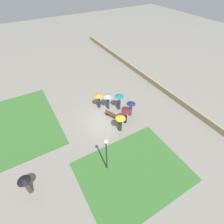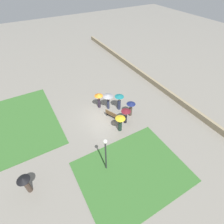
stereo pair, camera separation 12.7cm
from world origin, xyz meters
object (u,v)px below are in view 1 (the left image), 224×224
crowd_person_teal (119,100)px  crowd_person_navy (131,106)px  park_bench (112,115)px  lamp_post (106,151)px  crowd_person_yellow (120,122)px  crowd_person_maroon (126,113)px  crowd_person_grey (108,97)px  crowd_person_orange (99,98)px  lone_walker_mid_plaza (26,183)px

crowd_person_teal → crowd_person_navy: 1.62m
crowd_person_teal → park_bench: bearing=-139.0°
lamp_post → crowd_person_yellow: bearing=-46.3°
crowd_person_teal → crowd_person_maroon: 2.33m
park_bench → crowd_person_yellow: crowd_person_yellow is taller
park_bench → crowd_person_grey: size_ratio=0.83×
crowd_person_maroon → lamp_post: bearing=-91.9°
crowd_person_grey → crowd_person_orange: bearing=-112.5°
crowd_person_navy → lone_walker_mid_plaza: bearing=41.0°
crowd_person_grey → lone_walker_mid_plaza: (-5.50, 9.83, -0.35)m
crowd_person_yellow → crowd_person_orange: bearing=-118.1°
crowd_person_maroon → crowd_person_grey: crowd_person_grey is taller
crowd_person_maroon → crowd_person_navy: crowd_person_navy is taller
crowd_person_maroon → crowd_person_grey: bearing=145.6°
crowd_person_yellow → crowd_person_orange: (4.31, 0.19, 0.17)m
crowd_person_yellow → crowd_person_grey: (3.61, -0.64, 0.36)m
crowd_person_navy → crowd_person_yellow: bearing=57.1°
crowd_person_maroon → crowd_person_yellow: bearing=-101.5°
crowd_person_yellow → crowd_person_navy: bearing=-178.6°
crowd_person_grey → crowd_person_yellow: bearing=7.4°
crowd_person_yellow → crowd_person_orange: 4.32m
crowd_person_orange → crowd_person_grey: crowd_person_grey is taller
lamp_post → crowd_person_teal: (6.04, -4.94, -1.13)m
crowd_person_maroon → lone_walker_mid_plaza: (-2.54, 10.27, -0.07)m
crowd_person_navy → lone_walker_mid_plaza: 11.85m
crowd_person_teal → lamp_post: bearing=-120.8°
lamp_post → crowd_person_maroon: lamp_post is taller
crowd_person_orange → lone_walker_mid_plaza: (-6.19, 9.00, -0.16)m
park_bench → crowd_person_grey: (1.63, -0.42, 1.11)m
crowd_person_maroon → crowd_person_teal: bearing=122.6°
crowd_person_yellow → park_bench: bearing=-126.9°
lamp_post → park_bench: bearing=-34.3°
park_bench → crowd_person_navy: crowd_person_navy is taller
crowd_person_orange → crowd_person_teal: bearing=115.7°
crowd_person_yellow → lone_walker_mid_plaza: (-1.88, 9.19, 0.00)m
lamp_post → lone_walker_mid_plaza: (1.24, 5.92, -1.23)m
crowd_person_teal → lone_walker_mid_plaza: (-4.79, 10.86, -0.10)m
lone_walker_mid_plaza → lamp_post: bearing=129.9°
crowd_person_orange → crowd_person_grey: (-0.70, -0.83, 0.19)m
crowd_person_maroon → crowd_person_orange: (3.65, 1.27, 0.10)m
crowd_person_yellow → lone_walker_mid_plaza: lone_walker_mid_plaza is taller
crowd_person_orange → lone_walker_mid_plaza: crowd_person_orange is taller
crowd_person_teal → crowd_person_grey: crowd_person_grey is taller
crowd_person_teal → crowd_person_orange: (1.40, 1.86, 0.07)m
crowd_person_teal → crowd_person_orange: crowd_person_teal is taller
park_bench → crowd_person_orange: (2.32, 0.41, 0.92)m
crowd_person_teal → lone_walker_mid_plaza: crowd_person_teal is taller
crowd_person_teal → lone_walker_mid_plaza: 11.87m
crowd_person_teal → crowd_person_navy: crowd_person_teal is taller
park_bench → crowd_person_navy: bearing=-130.9°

